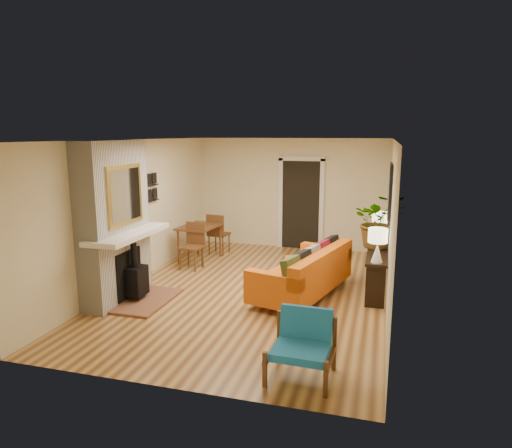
# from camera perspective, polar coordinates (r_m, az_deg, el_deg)

# --- Properties ---
(room_shell) EXTENTS (6.50, 6.50, 6.50)m
(room_shell) POSITION_cam_1_polar(r_m,az_deg,el_deg) (10.17, 7.03, 2.89)
(room_shell) COLOR tan
(room_shell) RESTS_ON ground
(fireplace) EXTENTS (1.09, 1.68, 2.60)m
(fireplace) POSITION_cam_1_polar(r_m,az_deg,el_deg) (7.68, -17.05, -0.23)
(fireplace) COLOR white
(fireplace) RESTS_ON ground
(sofa) EXTENTS (1.51, 2.41, 0.88)m
(sofa) POSITION_cam_1_polar(r_m,az_deg,el_deg) (7.79, 6.39, -6.12)
(sofa) COLOR silver
(sofa) RESTS_ON ground
(ottoman) EXTENTS (0.87, 0.87, 0.39)m
(ottoman) POSITION_cam_1_polar(r_m,az_deg,el_deg) (8.51, 6.12, -5.73)
(ottoman) COLOR silver
(ottoman) RESTS_ON ground
(blue_chair) EXTENTS (0.73, 0.72, 0.74)m
(blue_chair) POSITION_cam_1_polar(r_m,az_deg,el_deg) (5.35, 5.89, -14.32)
(blue_chair) COLOR brown
(blue_chair) RESTS_ON ground
(dining_table) EXTENTS (0.83, 1.75, 0.93)m
(dining_table) POSITION_cam_1_polar(r_m,az_deg,el_deg) (9.84, -6.68, -1.10)
(dining_table) COLOR brown
(dining_table) RESTS_ON ground
(console_table) EXTENTS (0.34, 1.85, 0.72)m
(console_table) POSITION_cam_1_polar(r_m,az_deg,el_deg) (8.18, 14.89, -4.20)
(console_table) COLOR black
(console_table) RESTS_ON ground
(lamp_near) EXTENTS (0.30, 0.30, 0.54)m
(lamp_near) POSITION_cam_1_polar(r_m,az_deg,el_deg) (7.31, 14.96, -2.10)
(lamp_near) COLOR white
(lamp_near) RESTS_ON console_table
(lamp_far) EXTENTS (0.30, 0.30, 0.54)m
(lamp_far) POSITION_cam_1_polar(r_m,az_deg,el_deg) (8.83, 15.15, 0.15)
(lamp_far) COLOR white
(lamp_far) RESTS_ON console_table
(houseplant) EXTENTS (0.99, 0.90, 0.95)m
(houseplant) POSITION_cam_1_polar(r_m,az_deg,el_deg) (8.25, 15.07, 0.38)
(houseplant) COLOR #1E5919
(houseplant) RESTS_ON console_table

